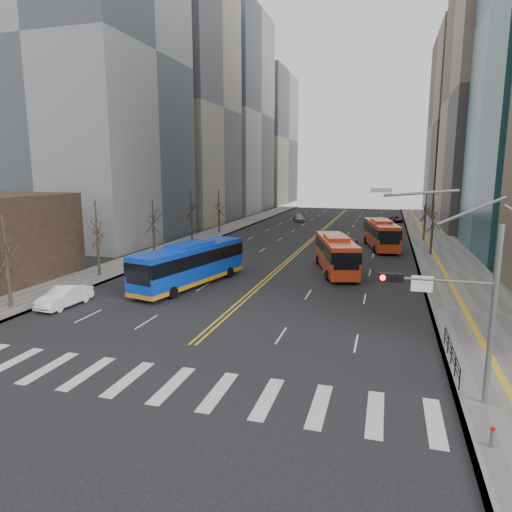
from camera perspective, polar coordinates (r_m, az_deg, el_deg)
ground at (r=23.60m, az=-13.12°, el=-15.09°), size 220.00×220.00×0.00m
sidewalk_right at (r=64.59m, az=21.93°, el=0.85°), size 7.00×130.00×0.15m
sidewalk_left at (r=69.75m, az=-7.05°, el=2.20°), size 5.00×130.00×0.15m
crosswalk at (r=23.59m, az=-13.12°, el=-15.08°), size 26.70×4.00×0.01m
centerline at (r=74.90m, az=7.74°, el=2.71°), size 0.55×100.00×0.01m
office_towers at (r=88.67m, az=9.59°, el=19.38°), size 83.00×134.00×58.00m
signal_mast at (r=21.32m, az=23.90°, el=-4.62°), size 5.37×0.37×9.39m
pedestrian_railing at (r=26.39m, az=23.26°, el=-10.93°), size 0.06×6.06×1.02m
street_trees at (r=56.17m, az=-2.55°, el=5.20°), size 35.20×47.20×7.60m
blue_bus at (r=41.09m, az=-8.16°, el=-0.89°), size 5.73×13.70×3.87m
red_bus_near at (r=46.87m, az=9.96°, el=0.52°), size 5.76×12.09×3.72m
red_bus_far at (r=62.63m, az=15.34°, el=2.85°), size 5.07×12.45×3.82m
car_white at (r=37.55m, az=-22.84°, el=-4.67°), size 1.92×4.81×1.56m
car_dark_mid at (r=61.58m, az=11.98°, el=1.46°), size 1.61×3.72×1.25m
car_silver at (r=93.90m, az=5.38°, el=4.75°), size 3.22×5.10×1.38m
car_dark_far at (r=96.58m, az=17.13°, el=4.43°), size 2.96×4.65×1.19m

